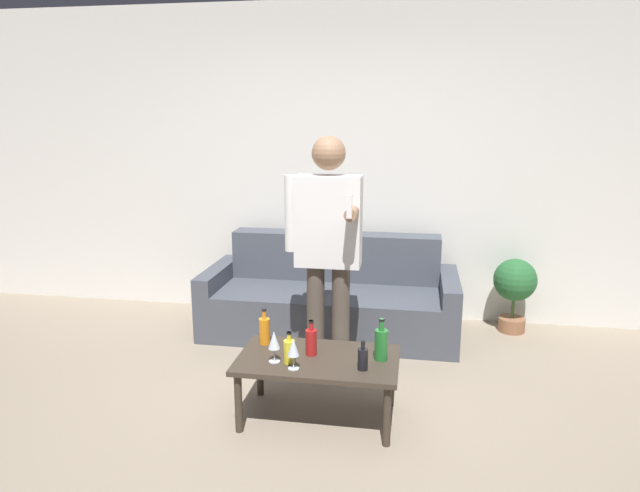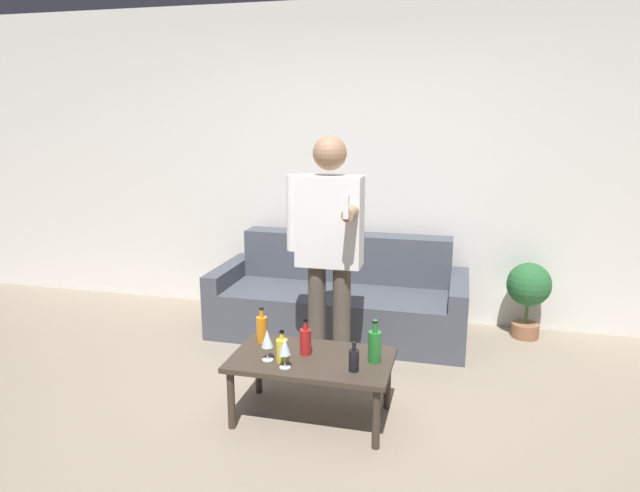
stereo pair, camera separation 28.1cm
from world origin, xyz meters
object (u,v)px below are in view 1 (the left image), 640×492
Objects in this scene: couch at (331,299)px; bottle_orange at (265,330)px; coffee_table at (318,364)px; person_standing_front at (328,240)px.

bottle_orange is (-0.22, -1.27, 0.20)m from couch.
coffee_table is 0.57× the size of person_standing_front.
person_standing_front reaches higher than bottle_orange.
bottle_orange is at bearing 157.82° from coffee_table.
bottle_orange is at bearing -100.06° from couch.
couch reaches higher than bottle_orange.
person_standing_front reaches higher than couch.
person_standing_front is (0.33, 0.41, 0.49)m from bottle_orange.
coffee_table is (0.14, -1.41, 0.07)m from couch.
coffee_table is 4.16× the size of bottle_orange.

